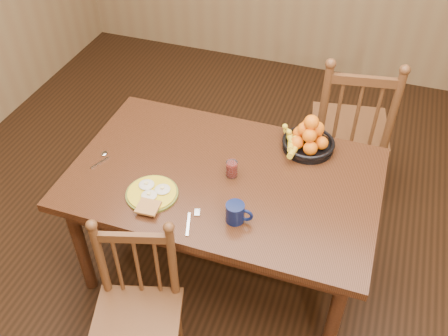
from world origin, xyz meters
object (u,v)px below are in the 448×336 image
(dining_table, at_px, (224,187))
(breakfast_plate, at_px, (152,194))
(chair_far, at_px, (350,129))
(coffee_mug, at_px, (236,213))
(chair_near, at_px, (137,314))
(fruit_bowl, at_px, (308,139))

(dining_table, xyz_separation_m, breakfast_plate, (-0.29, -0.26, 0.10))
(chair_far, height_order, coffee_mug, chair_far)
(chair_far, distance_m, breakfast_plate, 1.47)
(dining_table, relative_size, coffee_mug, 11.99)
(dining_table, xyz_separation_m, coffee_mug, (0.15, -0.28, 0.14))
(dining_table, relative_size, chair_near, 1.78)
(chair_far, xyz_separation_m, coffee_mug, (-0.40, -1.19, 0.27))
(chair_near, relative_size, breakfast_plate, 3.11)
(fruit_bowl, bearing_deg, breakfast_plate, -136.72)
(coffee_mug, height_order, fruit_bowl, fruit_bowl)
(chair_far, xyz_separation_m, fruit_bowl, (-0.20, -0.56, 0.29))
(breakfast_plate, bearing_deg, chair_far, 54.04)
(dining_table, height_order, breakfast_plate, breakfast_plate)
(chair_near, bearing_deg, breakfast_plate, 86.28)
(dining_table, distance_m, fruit_bowl, 0.53)
(chair_near, height_order, fruit_bowl, fruit_bowl)
(coffee_mug, distance_m, fruit_bowl, 0.67)
(dining_table, relative_size, fruit_bowl, 4.94)
(dining_table, height_order, fruit_bowl, fruit_bowl)
(dining_table, bearing_deg, breakfast_plate, -138.57)
(dining_table, distance_m, coffee_mug, 0.35)
(breakfast_plate, relative_size, fruit_bowl, 0.90)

